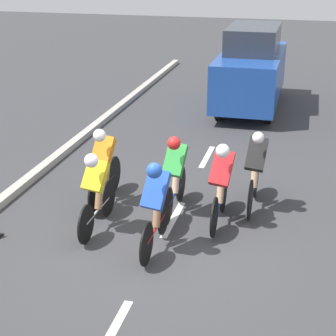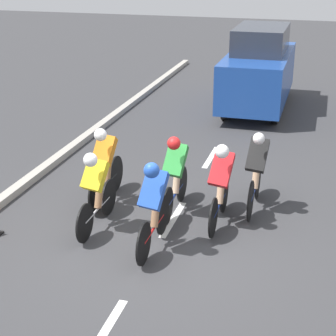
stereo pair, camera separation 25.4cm
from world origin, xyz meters
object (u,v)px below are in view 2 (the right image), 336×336
Objects in this scene: cyclist_red at (221,181)px; cyclist_orange at (105,163)px; cyclist_yellow at (96,187)px; cyclist_blue at (154,202)px; cyclist_green at (175,172)px; cyclist_black at (256,169)px; support_car at (259,69)px.

cyclist_orange is at bearing -8.71° from cyclist_red.
cyclist_yellow is (1.93, 0.70, -0.04)m from cyclist_red.
cyclist_yellow is at bearing 103.50° from cyclist_orange.
cyclist_orange is 1.99m from cyclist_blue.
cyclist_yellow is (1.10, 0.92, -0.03)m from cyclist_green.
cyclist_black reaches higher than cyclist_red.
cyclist_orange is at bearing -4.82° from cyclist_green.
cyclist_red reaches higher than cyclist_green.
support_car is (0.37, -7.59, 0.34)m from cyclist_red.
cyclist_green reaches higher than cyclist_orange.
cyclist_blue reaches higher than cyclist_black.
support_car is (-0.44, -8.70, 0.32)m from cyclist_blue.
cyclist_black is at bearing -124.79° from cyclist_blue.
cyclist_green is 0.37× the size of support_car.
cyclist_black is at bearing -122.48° from cyclist_red.
cyclist_red is 2.06m from cyclist_yellow.
cyclist_blue is 0.37× the size of support_car.
cyclist_black is 1.01× the size of cyclist_yellow.
cyclist_yellow is at bearing 31.14° from cyclist_black.
cyclist_blue is at bearing 87.09° from support_car.
cyclist_orange is at bearing 9.15° from cyclist_black.
cyclist_green is 0.98× the size of cyclist_yellow.
support_car is at bearing -103.99° from cyclist_orange.
cyclist_green is 1.35m from cyclist_orange.
cyclist_black reaches higher than cyclist_yellow.
support_car is (-1.81, -7.26, 0.36)m from cyclist_orange.
cyclist_orange is 0.99× the size of cyclist_yellow.
cyclist_blue is (-0.02, 1.33, 0.03)m from cyclist_green.
cyclist_green is at bearing -140.00° from cyclist_yellow.
cyclist_red reaches higher than cyclist_yellow.
support_car is at bearing -82.83° from cyclist_black.
cyclist_black is at bearing -170.85° from cyclist_orange.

